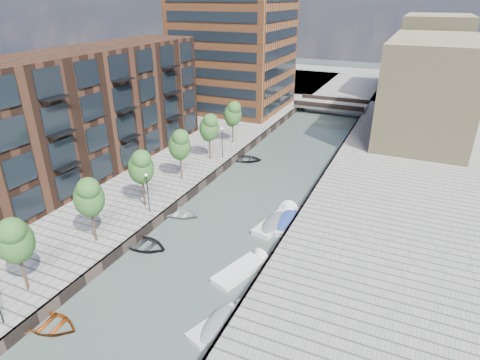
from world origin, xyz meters
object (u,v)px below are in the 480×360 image
Objects in this scene: motorboat_1 at (222,322)px; tree_1 at (14,239)px; tree_6 at (233,113)px; sloop_1 at (143,247)px; tree_2 at (89,196)px; sloop_3 at (179,215)px; bridge at (331,105)px; motorboat_2 at (245,268)px; tree_5 at (209,127)px; sloop_2 at (49,327)px; sloop_4 at (244,160)px; car at (392,127)px; motorboat_3 at (287,219)px; tree_4 at (179,144)px; tree_3 at (141,166)px; motorboat_4 at (276,222)px.

tree_1 is at bearing -165.61° from motorboat_1.
sloop_1 is at bearing -82.79° from tree_6.
motorboat_1 is at bearing -13.91° from tree_2.
tree_2 is at bearing 155.12° from sloop_3.
tree_6 is 1.23× the size of motorboat_1.
bridge is at bearing 71.90° from tree_6.
tree_5 is at bearing 125.23° from motorboat_2.
tree_1 is 35.00m from tree_6.
sloop_2 is (-5.18, -62.41, -1.39)m from bridge.
car is (17.06, 18.60, 1.62)m from sloop_4.
tree_2 reaches higher than sloop_1.
sloop_1 is 44.54m from car.
motorboat_3 is at bearing 90.94° from motorboat_1.
tree_2 is 14.00m from tree_4.
motorboat_2 is at bearing 99.00° from motorboat_1.
tree_3 is 6.32m from sloop_3.
tree_5 is 17.32m from motorboat_4.
tree_3 is 1.23× the size of motorboat_1.
motorboat_4 is at bearing 53.80° from tree_1.
tree_5 reaches higher than sloop_2.
bridge is at bearing 81.05° from tree_2.
motorboat_4 is at bearing -33.13° from sloop_2.
tree_5 reaches higher than motorboat_4.
bridge reaches higher than sloop_2.
sloop_3 is (-0.05, 6.14, 0.00)m from sloop_1.
motorboat_3 is at bearing -83.11° from bridge.
motorboat_2 is (12.90, -4.27, -5.21)m from tree_3.
tree_5 reaches higher than bridge.
tree_2 and tree_5 have the same top height.
bridge is 2.35× the size of motorboat_2.
bridge is at bearing 95.69° from motorboat_4.
sloop_1 is 9.64m from motorboat_2.
tree_4 is 14.23m from motorboat_4.
tree_2 is at bearing -138.86° from car.
tree_4 is at bearing 138.86° from motorboat_2.
motorboat_3 is at bearing -75.15° from sloop_3.
sloop_1 is at bearing -6.29° from sloop_2.
car is at bearing -22.21° from sloop_1.
sloop_3 is at bearing -80.75° from tree_6.
bridge is 46.19m from sloop_3.
tree_1 is 7.00m from tree_2.
tree_3 is at bearing 90.00° from tree_2.
car is (20.38, 43.08, -3.69)m from tree_2.
tree_2 and tree_4 have the same top height.
tree_4 reaches higher than motorboat_1.
sloop_2 is at bearing -179.45° from sloop_1.
tree_4 is (0.00, 14.00, 0.00)m from tree_2.
tree_5 is at bearing 140.80° from motorboat_4.
motorboat_2 is (-0.98, 6.17, -0.08)m from motorboat_1.
tree_5 is 1.00× the size of tree_6.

